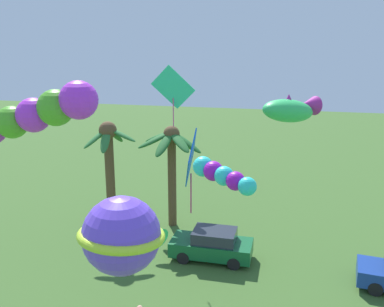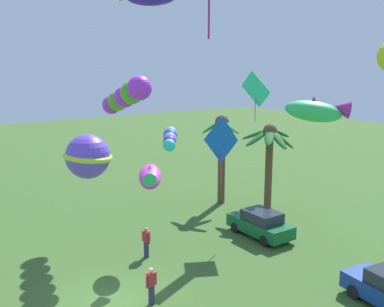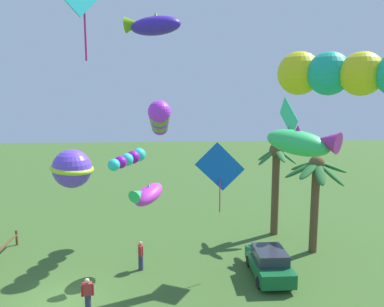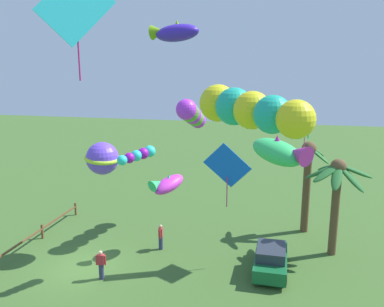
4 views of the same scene
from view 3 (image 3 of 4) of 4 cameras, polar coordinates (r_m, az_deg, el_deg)
name	(u,v)px [view 3 (image 3 of 4)]	position (r m, az deg, el deg)	size (l,w,h in m)	color
ground_plane	(60,304)	(19.42, -19.00, -20.32)	(120.00, 120.00, 0.00)	#3D6028
palm_tree_0	(316,180)	(23.48, 17.87, -3.81)	(3.73, 3.82, 5.81)	brown
palm_tree_1	(276,171)	(25.88, 12.35, -2.62)	(2.80, 2.74, 6.18)	brown
parked_car_1	(269,263)	(20.84, 11.36, -15.62)	(3.91, 1.75, 1.51)	#145B2D
spectator_0	(141,255)	(21.34, -7.63, -14.75)	(0.54, 0.30, 1.59)	#2D3351
spectator_1	(88,295)	(18.00, -15.21, -19.67)	(0.30, 0.54, 1.59)	#2D3351
kite_fish_0	(302,142)	(16.02, 15.95, 1.63)	(2.96, 2.99, 1.38)	#32CA60
kite_ball_1	(72,169)	(19.57, -17.38, -2.15)	(2.78, 2.79, 1.90)	#6D44E9
kite_diamond_2	(289,117)	(21.68, 14.13, 5.24)	(2.16, 0.41, 3.02)	#30E09E
kite_tube_3	(160,119)	(23.42, -4.82, 5.12)	(4.69, 1.31, 2.34)	#C133E7
kite_diamond_4	(220,168)	(19.27, 4.19, -2.15)	(0.57, 2.59, 3.63)	blue
kite_fish_5	(152,25)	(20.54, -5.89, 18.40)	(1.70, 3.05, 1.25)	#3A1FBA
kite_fish_6	(147,194)	(20.42, -6.66, -5.99)	(2.69, 2.12, 1.34)	#F239DD
kite_tube_8	(353,74)	(10.27, 22.76, 10.87)	(3.31, 3.33, 1.19)	yellow
kite_tube_9	(128,159)	(17.11, -9.41, -0.80)	(2.00, 1.52, 0.77)	#2BDFCF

